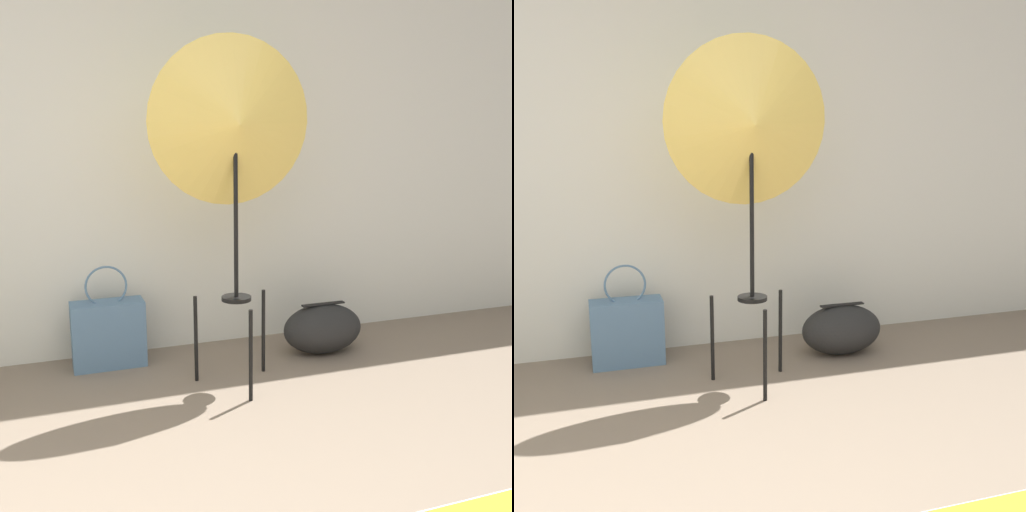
{
  "view_description": "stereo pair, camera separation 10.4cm",
  "coord_description": "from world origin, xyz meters",
  "views": [
    {
      "loc": [
        -0.64,
        -0.86,
        1.27
      ],
      "look_at": [
        0.28,
        1.66,
        0.73
      ],
      "focal_mm": 42.0,
      "sensor_mm": 36.0,
      "label": 1
    },
    {
      "loc": [
        -0.54,
        -0.89,
        1.27
      ],
      "look_at": [
        0.28,
        1.66,
        0.73
      ],
      "focal_mm": 42.0,
      "sensor_mm": 36.0,
      "label": 2
    }
  ],
  "objects": [
    {
      "name": "photo_umbrella",
      "position": [
        0.27,
        1.93,
        1.32
      ],
      "size": [
        0.83,
        0.35,
        1.74
      ],
      "color": "black",
      "rests_on": "ground_plane"
    },
    {
      "name": "wall_back",
      "position": [
        0.0,
        2.62,
        1.3
      ],
      "size": [
        8.0,
        0.05,
        2.6
      ],
      "color": "beige",
      "rests_on": "ground_plane"
    },
    {
      "name": "tote_bag",
      "position": [
        -0.32,
        2.41,
        0.19
      ],
      "size": [
        0.4,
        0.17,
        0.57
      ],
      "color": "slate",
      "rests_on": "ground_plane"
    },
    {
      "name": "duffel_bag",
      "position": [
        0.89,
        2.19,
        0.15
      ],
      "size": [
        0.49,
        0.29,
        0.3
      ],
      "color": "black",
      "rests_on": "ground_plane"
    }
  ]
}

